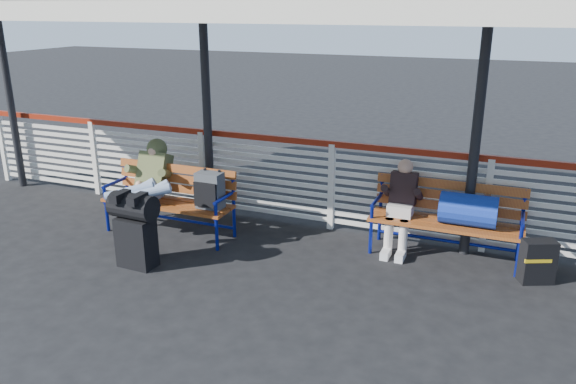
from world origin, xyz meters
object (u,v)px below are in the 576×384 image
at_px(luggage_stack, 135,227).
at_px(bench_right, 459,211).
at_px(suitcase_side, 538,261).
at_px(bench_left, 184,193).
at_px(companion_person, 401,205).
at_px(traveler_man, 144,187).

height_order(luggage_stack, bench_right, bench_right).
height_order(luggage_stack, suitcase_side, luggage_stack).
xyz_separation_m(luggage_stack, bench_left, (0.01, 1.03, 0.11)).
bearing_deg(luggage_stack, bench_right, 27.99).
bearing_deg(bench_left, luggage_stack, -90.73).
bearing_deg(bench_left, companion_person, 12.62).
distance_m(bench_right, traveler_man, 3.92).
bearing_deg(traveler_man, suitcase_side, 7.99).
bearing_deg(traveler_man, companion_person, 17.16).
bearing_deg(luggage_stack, traveler_man, 119.25).
xyz_separation_m(bench_left, companion_person, (2.74, 0.61, -0.00)).
relative_size(companion_person, suitcase_side, 2.31).
distance_m(bench_left, suitcase_side, 4.37).
height_order(bench_left, bench_right, bench_left).
bearing_deg(traveler_man, bench_left, 43.82).
bearing_deg(bench_right, traveler_man, -165.87).
bearing_deg(suitcase_side, luggage_stack, 173.06).
relative_size(bench_right, traveler_man, 1.10).
xyz_separation_m(bench_left, bench_right, (3.44, 0.61, 0.01)).
bearing_deg(luggage_stack, bench_left, 91.82).
bearing_deg(bench_right, bench_left, -169.90).
bearing_deg(bench_right, suitcase_side, -18.14).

